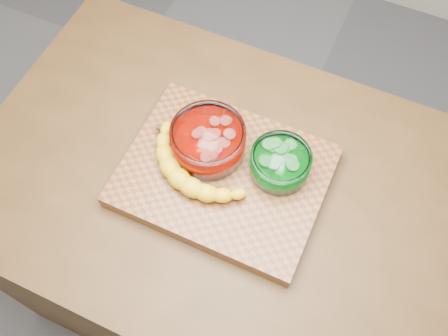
% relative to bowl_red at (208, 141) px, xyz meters
% --- Properties ---
extents(ground, '(3.50, 3.50, 0.00)m').
position_rel_bowl_red_xyz_m(ground, '(0.06, -0.04, -0.98)').
color(ground, '#5E5E63').
rests_on(ground, ground).
extents(counter, '(1.20, 0.80, 0.90)m').
position_rel_bowl_red_xyz_m(counter, '(0.06, -0.04, -0.53)').
color(counter, '#482F15').
rests_on(counter, ground).
extents(cutting_board, '(0.45, 0.35, 0.04)m').
position_rel_bowl_red_xyz_m(cutting_board, '(0.06, -0.04, -0.06)').
color(cutting_board, brown).
rests_on(cutting_board, counter).
extents(bowl_red, '(0.17, 0.17, 0.08)m').
position_rel_bowl_red_xyz_m(bowl_red, '(0.00, 0.00, 0.00)').
color(bowl_red, white).
rests_on(bowl_red, cutting_board).
extents(bowl_green, '(0.13, 0.13, 0.06)m').
position_rel_bowl_red_xyz_m(bowl_green, '(0.17, 0.02, -0.01)').
color(bowl_green, white).
rests_on(bowl_green, cutting_board).
extents(banana, '(0.29, 0.18, 0.04)m').
position_rel_bowl_red_xyz_m(banana, '(0.00, -0.06, -0.02)').
color(banana, gold).
rests_on(banana, cutting_board).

